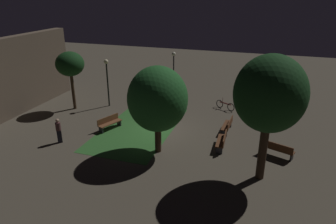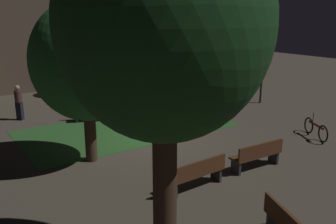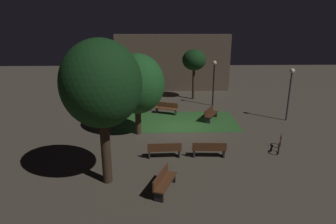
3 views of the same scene
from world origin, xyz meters
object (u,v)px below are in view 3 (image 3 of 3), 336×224
bench_corner (167,108)px  pedestrian (133,97)px  bicycle (280,144)px  tree_right_canopy (137,84)px  lamp_post_plaza_west (290,85)px  tree_left_canopy (101,85)px  tree_tall_center (194,60)px  bench_by_lamp (164,149)px  bench_front_right (209,149)px  bench_lawn_edge (164,181)px  lamp_post_path_center (214,75)px  bench_near_trees (210,114)px

bench_corner → pedestrian: bearing=144.4°
bicycle → tree_right_canopy: bearing=161.3°
lamp_post_plaza_west → tree_left_canopy: bearing=-144.8°
bench_corner → tree_tall_center: bearing=60.0°
bench_by_lamp → tree_right_canopy: bearing=114.6°
bench_front_right → tree_right_canopy: size_ratio=0.35×
tree_tall_center → tree_left_canopy: (-5.54, -14.71, 0.87)m
bench_front_right → bench_lawn_edge: bearing=-127.7°
bench_by_lamp → tree_right_canopy: 4.80m
bench_by_lamp → bench_corner: bearing=87.8°
lamp_post_plaza_west → lamp_post_path_center: lamp_post_path_center is taller
lamp_post_path_center → bicycle: (2.17, -9.24, -2.35)m
tree_right_canopy → lamp_post_plaza_west: 11.01m
bench_lawn_edge → bicycle: bearing=31.0°
bench_by_lamp → bench_front_right: (2.39, 0.00, 0.00)m
bench_corner → bench_by_lamp: bearing=-92.2°
tree_tall_center → bicycle: bearing=-72.7°
tree_tall_center → lamp_post_plaza_west: 8.98m
bench_near_trees → bicycle: bearing=-60.6°
bench_lawn_edge → pedestrian: bearing=100.5°
bench_front_right → bench_lawn_edge: 4.04m
bench_by_lamp → bench_front_right: bearing=0.0°
bench_near_trees → pedestrian: 7.03m
bench_lawn_edge → pedestrian: size_ratio=1.15×
tree_left_canopy → lamp_post_path_center: 14.32m
bench_by_lamp → lamp_post_plaza_west: size_ratio=0.47×
bench_corner → bicycle: bicycle is taller
bench_lawn_edge → tree_left_canopy: (-2.54, 0.85, 4.01)m
tree_tall_center → lamp_post_plaza_west: bearing=-46.2°
bench_by_lamp → tree_tall_center: 13.09m
tree_left_canopy → pedestrian: bearing=89.4°
bench_corner → bench_lawn_edge: 11.02m
bench_front_right → bench_lawn_edge: size_ratio=0.98×
pedestrian → tree_left_canopy: bearing=-90.6°
tree_tall_center → lamp_post_plaza_west: (6.18, -6.44, -0.95)m
lamp_post_plaza_west → bicycle: lamp_post_plaza_west is taller
lamp_post_path_center → bench_by_lamp: bearing=-113.5°
tree_left_canopy → lamp_post_path_center: bearing=60.6°
bicycle → tree_tall_center: bearing=107.3°
bench_by_lamp → pedestrian: pedestrian is taller
bench_front_right → bench_corner: size_ratio=0.99×
bench_front_right → bicycle: bearing=10.7°
pedestrian → bench_by_lamp: bearing=-75.8°
pedestrian → tree_right_canopy: bearing=-82.1°
bench_near_trees → pedestrian: pedestrian is taller
bench_by_lamp → bench_corner: size_ratio=0.98×
bench_front_right → bicycle: bicycle is taller
tree_tall_center → tree_left_canopy: bearing=-110.7°
bench_near_trees → tree_right_canopy: bearing=-152.9°
tree_left_canopy → tree_right_canopy: 6.09m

